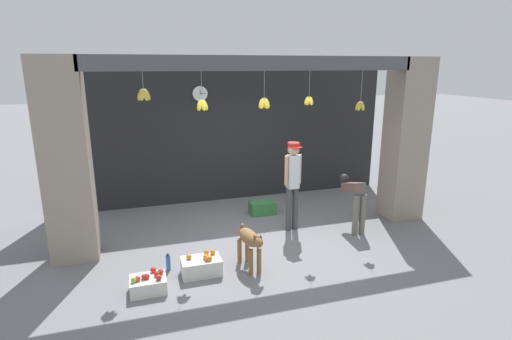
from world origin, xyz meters
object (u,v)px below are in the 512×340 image
at_px(dog, 250,241).
at_px(worker_stooping, 354,197).
at_px(shopkeeper, 293,179).
at_px(fruit_crate_oranges, 201,266).
at_px(water_bottle, 168,262).
at_px(fruit_crate_apples, 148,284).
at_px(produce_box_green, 262,208).
at_px(wall_clock, 200,94).

bearing_deg(dog, worker_stooping, 101.67).
xyz_separation_m(shopkeeper, worker_stooping, (1.09, -0.37, -0.34)).
relative_size(fruit_crate_oranges, water_bottle, 2.17).
bearing_deg(fruit_crate_apples, shopkeeper, 27.77).
height_order(shopkeeper, worker_stooping, shopkeeper).
bearing_deg(water_bottle, dog, -14.41).
bearing_deg(worker_stooping, water_bottle, -170.57).
bearing_deg(fruit_crate_oranges, dog, -3.22).
height_order(fruit_crate_oranges, water_bottle, fruit_crate_oranges).
distance_m(worker_stooping, fruit_crate_apples, 3.98).
distance_m(dog, fruit_crate_oranges, 0.81).
bearing_deg(water_bottle, produce_box_green, 41.21).
xyz_separation_m(fruit_crate_apples, wall_clock, (1.38, 3.52, 2.33)).
xyz_separation_m(worker_stooping, fruit_crate_apples, (-3.80, -1.05, -0.54)).
bearing_deg(produce_box_green, shopkeeper, -73.81).
xyz_separation_m(dog, water_bottle, (-1.21, 0.31, -0.33)).
distance_m(fruit_crate_apples, wall_clock, 4.44).
bearing_deg(fruit_crate_oranges, water_bottle, 150.01).
distance_m(worker_stooping, wall_clock, 3.89).
bearing_deg(shopkeeper, fruit_crate_oranges, 23.81).
bearing_deg(water_bottle, shopkeeper, 20.56).
bearing_deg(dog, fruit_crate_oranges, -101.70).
bearing_deg(shopkeeper, dog, 38.23).
distance_m(fruit_crate_oranges, fruit_crate_apples, 0.83).
bearing_deg(worker_stooping, dog, -158.97).
height_order(fruit_crate_apples, water_bottle, fruit_crate_apples).
relative_size(fruit_crate_oranges, fruit_crate_apples, 1.19).
relative_size(worker_stooping, fruit_crate_oranges, 1.71).
xyz_separation_m(fruit_crate_oranges, produce_box_green, (1.65, 2.12, 0.00)).
bearing_deg(wall_clock, shopkeeper, -57.65).
bearing_deg(fruit_crate_oranges, fruit_crate_apples, -161.60).
bearing_deg(produce_box_green, wall_clock, 132.65).
bearing_deg(fruit_crate_apples, fruit_crate_oranges, 18.40).
xyz_separation_m(produce_box_green, water_bottle, (-2.12, -1.85, -0.01)).
height_order(dog, fruit_crate_oranges, dog).
relative_size(fruit_crate_oranges, produce_box_green, 1.10).
distance_m(shopkeeper, fruit_crate_apples, 3.19).
height_order(shopkeeper, fruit_crate_apples, shopkeeper).
relative_size(dog, fruit_crate_apples, 1.67).
relative_size(fruit_crate_apples, water_bottle, 1.82).
bearing_deg(wall_clock, fruit_crate_oranges, -100.44).
bearing_deg(produce_box_green, fruit_crate_oranges, -127.86).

